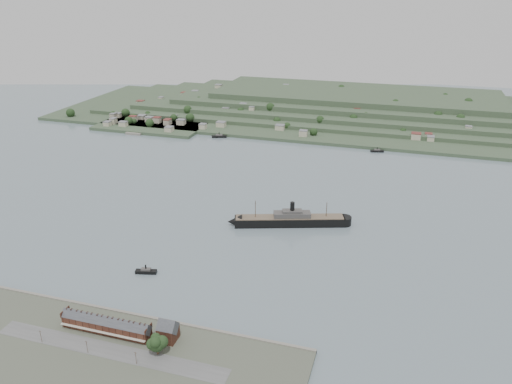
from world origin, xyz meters
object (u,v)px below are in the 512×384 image
(tugboat, at_px, (146,271))
(fig_tree, at_px, (157,343))
(terrace_row, at_px, (106,325))
(gabled_building, at_px, (168,331))
(steamship, at_px, (287,220))

(tugboat, bearing_deg, fig_tree, -57.37)
(tugboat, xyz_separation_m, fig_tree, (47.96, -74.92, 8.01))
(terrace_row, relative_size, fig_tree, 4.44)
(terrace_row, relative_size, tugboat, 3.59)
(gabled_building, bearing_deg, tugboat, 127.74)
(terrace_row, distance_m, tugboat, 67.05)
(gabled_building, xyz_separation_m, tugboat, (-47.99, 62.00, -6.54))
(fig_tree, bearing_deg, gabled_building, 89.87)
(gabled_building, bearing_deg, steamship, 80.04)
(steamship, bearing_deg, terrace_row, -111.49)
(steamship, xyz_separation_m, fig_tree, (-28.93, -177.57, 5.00))
(terrace_row, bearing_deg, steamship, 68.51)
(gabled_building, xyz_separation_m, fig_tree, (-0.03, -12.92, 1.47))
(steamship, bearing_deg, tugboat, -126.84)
(terrace_row, height_order, steamship, steamship)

